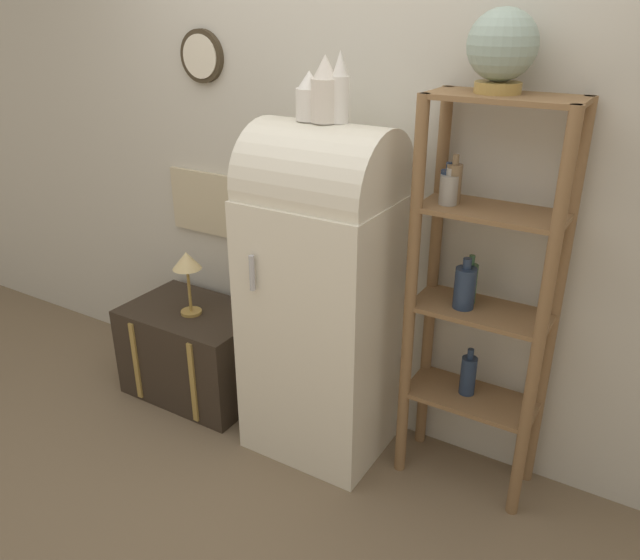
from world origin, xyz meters
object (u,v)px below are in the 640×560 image
refrigerator (323,290)px  suitcase_trunk (196,351)px  vase_left (309,97)px  globe (502,48)px  vase_center (325,91)px  vase_right (340,90)px  desk_lamp (187,266)px

refrigerator → suitcase_trunk: 0.99m
suitcase_trunk → vase_left: 1.59m
vase_left → globe: bearing=9.5°
vase_left → vase_center: (0.08, -0.01, 0.03)m
vase_right → vase_left: bearing=-175.7°
globe → vase_center: 0.68m
suitcase_trunk → desk_lamp: (0.02, -0.03, 0.53)m
globe → desk_lamp: size_ratio=0.83×
vase_left → refrigerator: bearing=-1.4°
refrigerator → vase_right: 0.88m
vase_right → desk_lamp: (-0.86, -0.05, -0.92)m
suitcase_trunk → desk_lamp: 0.53m
refrigerator → vase_center: vase_center is taller
vase_right → desk_lamp: size_ratio=0.80×
refrigerator → vase_left: 0.84m
vase_center → desk_lamp: size_ratio=0.75×
vase_left → suitcase_trunk: bearing=-179.2°
desk_lamp → vase_left: bearing=3.3°
suitcase_trunk → vase_right: size_ratio=2.65×
vase_left → vase_center: 0.08m
refrigerator → globe: size_ratio=5.43×
suitcase_trunk → globe: 2.19m
refrigerator → suitcase_trunk: (-0.81, -0.01, -0.57)m
refrigerator → suitcase_trunk: size_ratio=2.14×
vase_center → vase_right: vase_right is taller
suitcase_trunk → desk_lamp: size_ratio=2.11×
vase_left → vase_center: bearing=-4.2°
desk_lamp → suitcase_trunk: bearing=127.4°
vase_left → desk_lamp: 1.14m
vase_left → vase_center: vase_center is taller
globe → vase_left: 0.76m
globe → vase_center: size_ratio=1.11×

